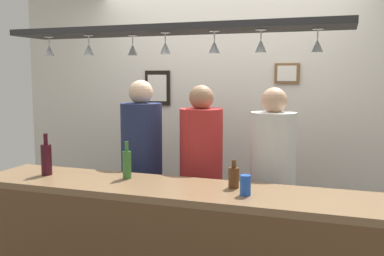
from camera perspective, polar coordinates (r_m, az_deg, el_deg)
name	(u,v)px	position (r m, az deg, el deg)	size (l,w,h in m)	color
back_wall	(226,119)	(4.16, 4.50, 1.12)	(4.40, 0.06, 2.60)	silver
bar_counter	(160,243)	(2.81, -4.15, -14.77)	(2.70, 0.55, 1.01)	brown
overhead_glass_rack	(171,30)	(2.82, -2.72, 12.74)	(2.20, 0.36, 0.04)	black
hanging_wineglass_far_left	(49,50)	(3.21, -18.18, 9.69)	(0.07, 0.07, 0.13)	silver
hanging_wineglass_left	(89,49)	(3.02, -13.35, 10.04)	(0.07, 0.07, 0.13)	silver
hanging_wineglass_center_left	(133,49)	(2.98, -7.77, 10.20)	(0.07, 0.07, 0.13)	silver
hanging_wineglass_center	(165,47)	(2.76, -3.52, 10.52)	(0.07, 0.07, 0.13)	silver
hanging_wineglass_center_right	(214,46)	(2.67, 2.93, 10.65)	(0.07, 0.07, 0.13)	silver
hanging_wineglass_right	(261,45)	(2.61, 9.00, 10.66)	(0.07, 0.07, 0.13)	silver
hanging_wineglass_far_right	(317,45)	(2.64, 16.09, 10.43)	(0.07, 0.07, 0.13)	silver
person_left_navy_shirt	(142,161)	(3.65, -6.58, -4.27)	(0.34, 0.34, 1.68)	#2D334C
person_middle_red_shirt	(202,168)	(3.46, 1.26, -5.23)	(0.34, 0.34, 1.64)	#2D334C
person_right_white_patterned_shirt	(273,174)	(3.34, 10.50, -5.95)	(0.34, 0.34, 1.63)	#2D334C
bottle_beer_brown_stubby	(234,177)	(2.79, 5.48, -6.39)	(0.07, 0.07, 0.18)	#512D14
bottle_beer_green_import	(127,164)	(3.05, -8.51, -4.65)	(0.06, 0.06, 0.26)	#336B2D
bottle_wine_dark_red	(46,159)	(3.30, -18.52, -3.82)	(0.08, 0.08, 0.30)	#380F19
drink_can	(245,185)	(2.63, 7.00, -7.44)	(0.07, 0.07, 0.12)	#1E4CB2
picture_frame_caricature	(158,88)	(4.32, -4.54, 5.25)	(0.26, 0.02, 0.34)	black
picture_frame_upper_small	(287,73)	(3.99, 12.33, 7.00)	(0.22, 0.02, 0.18)	brown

